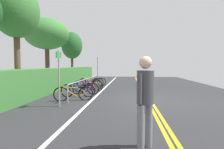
{
  "coord_description": "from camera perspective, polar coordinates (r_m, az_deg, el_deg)",
  "views": [
    {
      "loc": [
        -7.98,
        0.93,
        1.61
      ],
      "look_at": [
        1.96,
        1.91,
        1.05
      ],
      "focal_mm": 27.27,
      "sensor_mm": 36.0,
      "label": 1
    }
  ],
  "objects": [
    {
      "name": "bicycle_3",
      "position": [
        10.48,
        -7.95,
        -3.8
      ],
      "size": [
        0.46,
        1.79,
        0.73
      ],
      "color": "black",
      "rests_on": "ground_plane"
    },
    {
      "name": "bicycle_5",
      "position": [
        12.3,
        -6.98,
        -2.74
      ],
      "size": [
        0.5,
        1.76,
        0.73
      ],
      "color": "black",
      "rests_on": "ground_plane"
    },
    {
      "name": "tree_mid",
      "position": [
        10.66,
        -29.52,
        17.96
      ],
      "size": [
        2.33,
        2.33,
        5.88
      ],
      "color": "brown",
      "rests_on": "ground_plane"
    },
    {
      "name": "tree_far_right",
      "position": [
        15.11,
        -21.02,
        12.47
      ],
      "size": [
        3.5,
        3.5,
        5.38
      ],
      "color": "#473323",
      "rests_on": "ground_plane"
    },
    {
      "name": "pedestrian",
      "position": [
        3.28,
        11.08,
        -7.03
      ],
      "size": [
        0.41,
        0.32,
        1.78
      ],
      "color": "slate",
      "rests_on": "ground_plane"
    },
    {
      "name": "centre_line_yellow_outer",
      "position": [
        8.19,
        11.6,
        -8.2
      ],
      "size": [
        28.08,
        0.1,
        0.0
      ],
      "primitive_type": "cube",
      "color": "gold",
      "rests_on": "ground_plane"
    },
    {
      "name": "bike_lane_stripe_white",
      "position": [
        8.31,
        -6.16,
        -7.98
      ],
      "size": [
        28.08,
        0.12,
        0.0
      ],
      "primitive_type": "cube",
      "color": "white",
      "rests_on": "ground_plane"
    },
    {
      "name": "tree_extra",
      "position": [
        18.44,
        -13.29,
        9.38
      ],
      "size": [
        2.14,
        2.14,
        5.04
      ],
      "color": "#473323",
      "rests_on": "ground_plane"
    },
    {
      "name": "bicycle_1",
      "position": [
        8.81,
        -11.37,
        -5.26
      ],
      "size": [
        0.46,
        1.77,
        0.7
      ],
      "color": "black",
      "rests_on": "ground_plane"
    },
    {
      "name": "hedge_backdrop",
      "position": [
        12.65,
        -17.34,
        -1.07
      ],
      "size": [
        15.49,
        1.36,
        1.4
      ],
      "primitive_type": "cube",
      "color": "#387533",
      "rests_on": "ground_plane"
    },
    {
      "name": "sign_post_near",
      "position": [
        6.84,
        -17.38,
        0.57
      ],
      "size": [
        0.36,
        0.07,
        2.18
      ],
      "color": "gray",
      "rests_on": "ground_plane"
    },
    {
      "name": "bicycle_2",
      "position": [
        9.54,
        -9.33,
        -4.62
      ],
      "size": [
        0.46,
        1.67,
        0.69
      ],
      "color": "black",
      "rests_on": "ground_plane"
    },
    {
      "name": "centre_line_yellow_inner",
      "position": [
        8.21,
        12.72,
        -8.19
      ],
      "size": [
        28.08,
        0.1,
        0.0
      ],
      "primitive_type": "cube",
      "color": "gold",
      "rests_on": "ground_plane"
    },
    {
      "name": "bicycle_6",
      "position": [
        13.23,
        -5.57,
        -2.44
      ],
      "size": [
        0.46,
        1.62,
        0.68
      ],
      "color": "black",
      "rests_on": "ground_plane"
    },
    {
      "name": "bike_rack",
      "position": [
        10.48,
        -8.51,
        -2.35
      ],
      "size": [
        6.54,
        0.05,
        0.79
      ],
      "color": "#9EA0A5",
      "rests_on": "ground_plane"
    },
    {
      "name": "sign_post_far",
      "position": [
        14.22,
        -4.87,
        2.9
      ],
      "size": [
        0.36,
        0.06,
        2.59
      ],
      "color": "gray",
      "rests_on": "ground_plane"
    },
    {
      "name": "bicycle_0",
      "position": [
        7.9,
        -12.75,
        -6.23
      ],
      "size": [
        0.62,
        1.71,
        0.7
      ],
      "color": "black",
      "rests_on": "ground_plane"
    },
    {
      "name": "ground_plane",
      "position": [
        8.2,
        12.16,
        -8.38
      ],
      "size": [
        31.2,
        11.01,
        0.05
      ],
      "primitive_type": "cube",
      "color": "#2B2B2D"
    },
    {
      "name": "bicycle_4",
      "position": [
        11.45,
        -7.48,
        -3.22
      ],
      "size": [
        0.46,
        1.72,
        0.72
      ],
      "color": "black",
      "rests_on": "ground_plane"
    }
  ]
}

